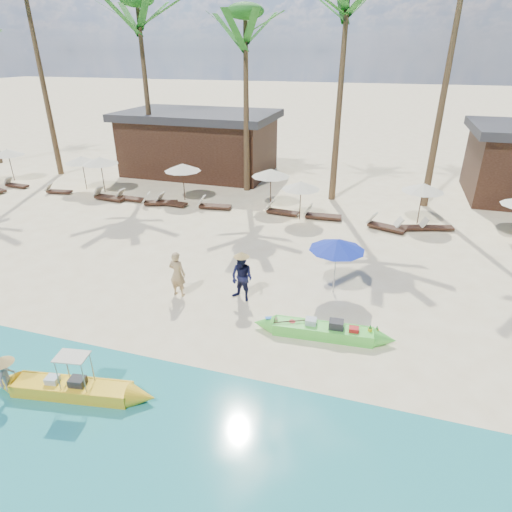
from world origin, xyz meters
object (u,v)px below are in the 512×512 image
(yellow_canoe, at_px, (72,389))
(blue_umbrella, at_px, (337,245))
(green_canoe, at_px, (323,331))
(tourist, at_px, (177,274))

(yellow_canoe, relative_size, blue_umbrella, 2.32)
(green_canoe, bearing_deg, tourist, 165.63)
(yellow_canoe, height_order, blue_umbrella, blue_umbrella)
(green_canoe, relative_size, yellow_canoe, 1.00)
(tourist, bearing_deg, green_canoe, 173.58)
(tourist, height_order, blue_umbrella, blue_umbrella)
(yellow_canoe, xyz_separation_m, tourist, (0.35, 5.44, 0.66))
(yellow_canoe, bearing_deg, tourist, 76.97)
(green_canoe, height_order, yellow_canoe, yellow_canoe)
(yellow_canoe, xyz_separation_m, blue_umbrella, (5.76, 7.30, 1.73))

